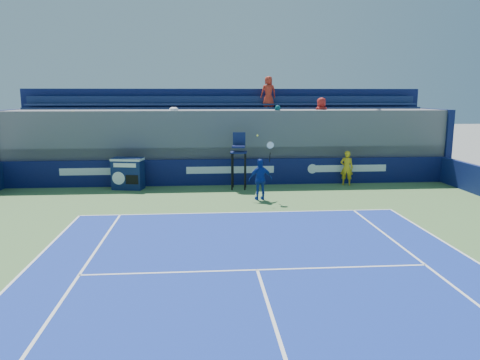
{
  "coord_description": "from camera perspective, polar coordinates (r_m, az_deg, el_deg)",
  "views": [
    {
      "loc": [
        -1.25,
        -4.0,
        4.09
      ],
      "look_at": [
        0.0,
        11.5,
        1.25
      ],
      "focal_mm": 35.0,
      "sensor_mm": 36.0,
      "label": 1
    }
  ],
  "objects": [
    {
      "name": "back_hoarding",
      "position": [
        21.43,
        -1.19,
        0.98
      ],
      "size": [
        20.4,
        0.21,
        1.2
      ],
      "color": "#0C1246",
      "rests_on": "ground"
    },
    {
      "name": "ball_person",
      "position": [
        21.86,
        12.87,
        1.44
      ],
      "size": [
        0.67,
        0.55,
        1.59
      ],
      "primitive_type": "imported",
      "rotation": [
        0.0,
        0.0,
        2.8
      ],
      "color": "gold",
      "rests_on": "apron"
    },
    {
      "name": "umpire_chair",
      "position": [
        20.4,
        -0.14,
        3.14
      ],
      "size": [
        0.79,
        0.79,
        2.48
      ],
      "color": "black",
      "rests_on": "ground"
    },
    {
      "name": "tennis_player",
      "position": [
        18.31,
        2.53,
        0.08
      ],
      "size": [
        1.0,
        0.52,
        2.57
      ],
      "color": "#122E97",
      "rests_on": "apron"
    },
    {
      "name": "stadium_seating",
      "position": [
        23.29,
        -1.51,
        4.81
      ],
      "size": [
        21.0,
        4.05,
        5.04
      ],
      "color": "#59595E",
      "rests_on": "ground"
    },
    {
      "name": "match_clock",
      "position": [
        20.98,
        -13.5,
        0.88
      ],
      "size": [
        1.44,
        0.97,
        1.4
      ],
      "color": "#0E1D4A",
      "rests_on": "ground"
    }
  ]
}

